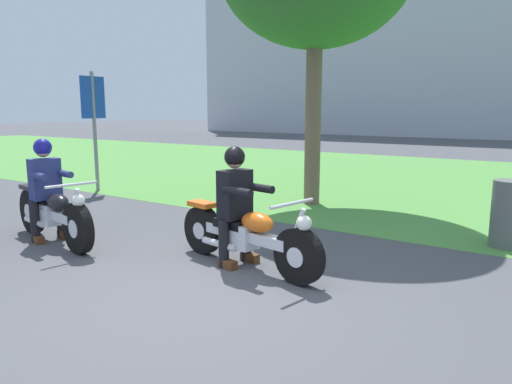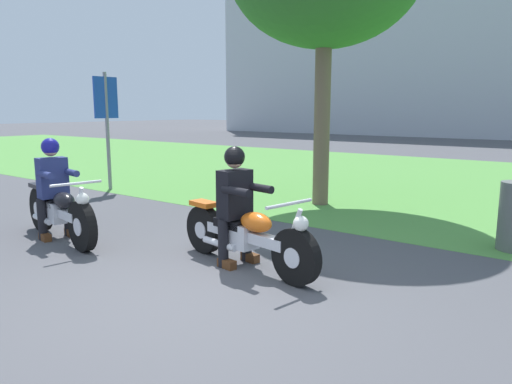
{
  "view_description": "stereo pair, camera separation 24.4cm",
  "coord_description": "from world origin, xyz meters",
  "views": [
    {
      "loc": [
        2.99,
        -3.26,
        1.79
      ],
      "look_at": [
        -0.12,
        1.21,
        0.85
      ],
      "focal_mm": 33.6,
      "sensor_mm": 36.0,
      "label": 1
    },
    {
      "loc": [
        3.19,
        -3.12,
        1.79
      ],
      "look_at": [
        -0.12,
        1.21,
        0.85
      ],
      "focal_mm": 33.6,
      "sensor_mm": 36.0,
      "label": 2
    }
  ],
  "objects": [
    {
      "name": "rider_follow",
      "position": [
        -3.05,
        0.39,
        0.82
      ],
      "size": [
        0.6,
        0.52,
        1.41
      ],
      "rotation": [
        0.0,
        0.0,
        -0.17
      ],
      "color": "black",
      "rests_on": "ground"
    },
    {
      "name": "motorcycle_lead",
      "position": [
        -0.11,
        1.01,
        0.38
      ],
      "size": [
        2.15,
        0.7,
        0.86
      ],
      "rotation": [
        0.0,
        0.0,
        -0.17
      ],
      "color": "black",
      "rests_on": "ground"
    },
    {
      "name": "motorcycle_follow",
      "position": [
        -2.88,
        0.36,
        0.4
      ],
      "size": [
        2.11,
        0.69,
        0.88
      ],
      "rotation": [
        0.0,
        0.0,
        -0.17
      ],
      "color": "black",
      "rests_on": "ground"
    },
    {
      "name": "grass_verge",
      "position": [
        0.0,
        9.11,
        0.0
      ],
      "size": [
        60.0,
        12.0,
        0.01
      ],
      "primitive_type": "cube",
      "color": "#549342",
      "rests_on": "ground"
    },
    {
      "name": "ground",
      "position": [
        0.0,
        0.0,
        0.0
      ],
      "size": [
        120.0,
        120.0,
        0.0
      ],
      "primitive_type": "plane",
      "color": "#4C4C51"
    },
    {
      "name": "trash_can",
      "position": [
        2.22,
        3.64,
        0.44
      ],
      "size": [
        0.45,
        0.45,
        0.89
      ],
      "primitive_type": "cylinder",
      "color": "#595E5B",
      "rests_on": "ground"
    },
    {
      "name": "sign_banner",
      "position": [
        -5.97,
        3.41,
        1.72
      ],
      "size": [
        0.08,
        0.6,
        2.6
      ],
      "color": "gray",
      "rests_on": "ground"
    },
    {
      "name": "rider_lead",
      "position": [
        -0.28,
        1.04,
        0.8
      ],
      "size": [
        0.6,
        0.52,
        1.38
      ],
      "rotation": [
        0.0,
        0.0,
        -0.17
      ],
      "color": "black",
      "rests_on": "ground"
    }
  ]
}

